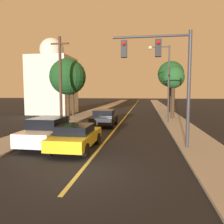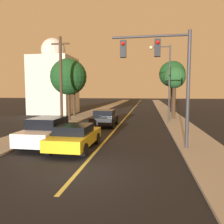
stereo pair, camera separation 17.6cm
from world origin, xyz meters
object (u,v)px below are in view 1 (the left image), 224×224
at_px(domed_building_left, 53,81).
at_px(tree_left_far, 73,76).
at_px(tree_left_near, 68,77).
at_px(traffic_signal_mast, 164,66).
at_px(streetlamp_right, 164,73).
at_px(car_near_lane_second, 104,118).
at_px(car_outer_lane_front, 50,131).
at_px(utility_pole_left, 61,80).
at_px(car_near_lane_front, 76,136).
at_px(tree_right_far, 171,74).
at_px(tree_right_near, 173,78).

bearing_deg(domed_building_left, tree_left_far, -41.08).
bearing_deg(tree_left_near, tree_left_far, 101.71).
bearing_deg(traffic_signal_mast, streetlamp_right, 85.44).
bearing_deg(domed_building_left, car_near_lane_second, -47.85).
bearing_deg(streetlamp_right, car_near_lane_second, -154.53).
bearing_deg(car_outer_lane_front, utility_pole_left, 106.03).
bearing_deg(car_outer_lane_front, car_near_lane_second, 75.36).
xyz_separation_m(traffic_signal_mast, domed_building_left, (-13.99, 17.61, 0.16)).
bearing_deg(tree_left_far, streetlamp_right, -21.52).
height_order(car_near_lane_front, car_near_lane_second, car_near_lane_second).
bearing_deg(car_near_lane_front, car_outer_lane_front, 154.02).
xyz_separation_m(tree_left_near, tree_right_far, (11.69, 11.69, 1.05)).
distance_m(utility_pole_left, domed_building_left, 12.71).
xyz_separation_m(utility_pole_left, tree_right_near, (10.39, 7.07, 0.48)).
bearing_deg(traffic_signal_mast, car_near_lane_front, -168.66).
height_order(car_outer_lane_front, tree_left_near, tree_left_near).
height_order(traffic_signal_mast, domed_building_left, domed_building_left).
bearing_deg(tree_left_far, tree_right_far, 31.60).
height_order(utility_pole_left, tree_left_far, utility_pole_left).
bearing_deg(utility_pole_left, tree_left_near, 100.50).
distance_m(tree_left_far, tree_right_near, 11.92).
relative_size(traffic_signal_mast, streetlamp_right, 0.83).
height_order(traffic_signal_mast, tree_right_near, traffic_signal_mast).
bearing_deg(tree_left_near, streetlamp_right, -1.00).
distance_m(streetlamp_right, tree_right_far, 12.05).
distance_m(car_near_lane_second, domed_building_left, 14.53).
xyz_separation_m(traffic_signal_mast, tree_left_far, (-9.78, 13.94, 0.62)).
bearing_deg(tree_left_near, domed_building_left, 123.31).
distance_m(car_outer_lane_front, traffic_signal_mast, 7.44).
xyz_separation_m(streetlamp_right, tree_left_far, (-10.56, 4.17, 0.22)).
height_order(streetlamp_right, domed_building_left, domed_building_left).
height_order(car_outer_lane_front, tree_left_far, tree_left_far).
bearing_deg(traffic_signal_mast, car_near_lane_second, 122.44).
height_order(car_near_lane_front, tree_right_near, tree_right_near).
xyz_separation_m(car_near_lane_second, tree_right_near, (6.70, 6.12, 3.83)).
xyz_separation_m(tree_right_near, tree_right_far, (0.62, 8.30, 1.09)).
height_order(tree_left_near, tree_right_near, tree_left_near).
distance_m(car_near_lane_second, traffic_signal_mast, 9.32).
height_order(traffic_signal_mast, tree_right_far, tree_right_far).
xyz_separation_m(traffic_signal_mast, tree_right_far, (2.73, 21.64, 1.23)).
bearing_deg(domed_building_left, tree_left_near, -56.69).
relative_size(car_near_lane_front, car_outer_lane_front, 0.86).
xyz_separation_m(car_near_lane_front, utility_pole_left, (-3.69, 7.19, 3.41)).
bearing_deg(car_near_lane_front, tree_left_far, 109.27).
xyz_separation_m(car_near_lane_second, car_outer_lane_front, (-1.89, -7.22, 0.03)).
distance_m(car_outer_lane_front, domed_building_left, 19.52).
bearing_deg(car_outer_lane_front, tree_right_far, 66.96).
bearing_deg(tree_right_far, traffic_signal_mast, -97.19).
height_order(utility_pole_left, tree_right_near, utility_pole_left).
xyz_separation_m(streetlamp_right, tree_right_far, (1.95, 11.87, 0.83)).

